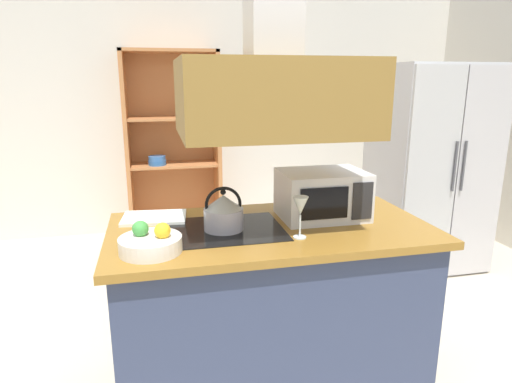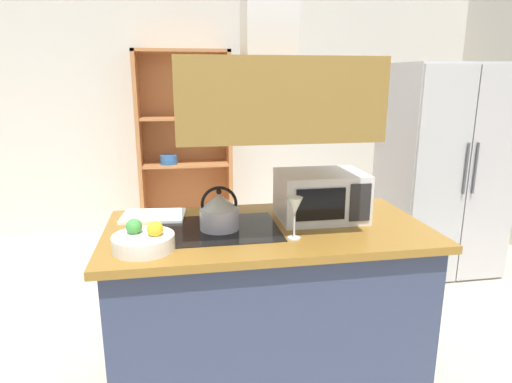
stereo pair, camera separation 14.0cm
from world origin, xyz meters
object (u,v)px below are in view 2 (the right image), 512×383
Objects in this scene: dish_cabinet at (185,155)px; microwave at (321,195)px; wine_glass_on_counter at (295,208)px; fruit_bowl at (144,241)px; kettle at (219,212)px; cutting_board at (154,216)px; refrigerator at (441,170)px.

microwave is (0.69, -2.47, 0.17)m from dish_cabinet.
wine_glass_on_counter is 0.74× the size of fruit_bowl.
microwave is 2.23× the size of wine_glass_on_counter.
microwave is 0.36m from wine_glass_on_counter.
dish_cabinet is 8.58× the size of kettle.
wine_glass_on_counter is (0.68, -0.46, 0.14)m from cutting_board.
refrigerator is 2.81m from fruit_bowl.
refrigerator is 2.39m from kettle.
dish_cabinet is at bearing 99.71° from wine_glass_on_counter.
refrigerator is 5.21× the size of cutting_board.
microwave is at bearing -10.60° from cutting_board.
dish_cabinet reaches higher than refrigerator.
wine_glass_on_counter reaches higher than fruit_bowl.
dish_cabinet reaches higher than fruit_bowl.
wine_glass_on_counter is (0.34, -0.20, 0.06)m from kettle.
fruit_bowl reaches higher than cutting_board.
cutting_board is at bearing 146.38° from wine_glass_on_counter.
cutting_board is at bearing 169.40° from microwave.
fruit_bowl is (-2.39, -1.48, 0.06)m from refrigerator.
fruit_bowl is (-0.70, -0.02, -0.11)m from wine_glass_on_counter.
dish_cabinet is 2.81m from wine_glass_on_counter.
fruit_bowl is at bearing -161.53° from microwave.
cutting_board is 1.22× the size of fruit_bowl.
kettle is 1.09× the size of wine_glass_on_counter.
refrigerator is at bearing -31.18° from dish_cabinet.
refrigerator is at bearing 22.89° from cutting_board.
microwave reaches higher than cutting_board.
wine_glass_on_counter is (-1.68, -1.46, 0.17)m from refrigerator.
dish_cabinet is 2.79m from fruit_bowl.
dish_cabinet is 2.57m from microwave.
microwave is at bearing -141.31° from refrigerator.
dish_cabinet is 5.66× the size of cutting_board.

